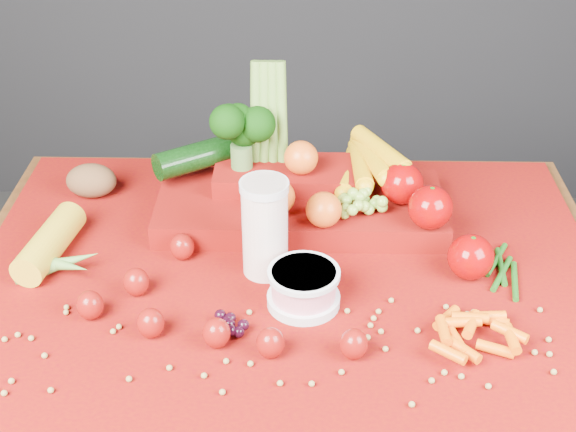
{
  "coord_description": "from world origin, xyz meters",
  "views": [
    {
      "loc": [
        0.02,
        -1.09,
        1.56
      ],
      "look_at": [
        0.0,
        0.02,
        0.85
      ],
      "focal_mm": 50.0,
      "sensor_mm": 36.0,
      "label": 1
    }
  ],
  "objects_px": {
    "table": "(288,315)",
    "milk_glass": "(265,225)",
    "produce_mound": "(311,190)",
    "yogurt_bowl": "(304,286)"
  },
  "relations": [
    {
      "from": "yogurt_bowl",
      "to": "produce_mound",
      "type": "relative_size",
      "value": 0.2
    },
    {
      "from": "yogurt_bowl",
      "to": "milk_glass",
      "type": "bearing_deg",
      "value": 126.3
    },
    {
      "from": "table",
      "to": "produce_mound",
      "type": "height_order",
      "value": "produce_mound"
    },
    {
      "from": "milk_glass",
      "to": "yogurt_bowl",
      "type": "height_order",
      "value": "milk_glass"
    },
    {
      "from": "table",
      "to": "milk_glass",
      "type": "relative_size",
      "value": 6.46
    },
    {
      "from": "milk_glass",
      "to": "produce_mound",
      "type": "xyz_separation_m",
      "value": [
        0.08,
        0.17,
        -0.03
      ]
    },
    {
      "from": "milk_glass",
      "to": "produce_mound",
      "type": "height_order",
      "value": "produce_mound"
    },
    {
      "from": "table",
      "to": "yogurt_bowl",
      "type": "distance_m",
      "value": 0.17
    },
    {
      "from": "milk_glass",
      "to": "produce_mound",
      "type": "relative_size",
      "value": 0.29
    },
    {
      "from": "yogurt_bowl",
      "to": "produce_mound",
      "type": "xyz_separation_m",
      "value": [
        0.01,
        0.26,
        0.02
      ]
    }
  ]
}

